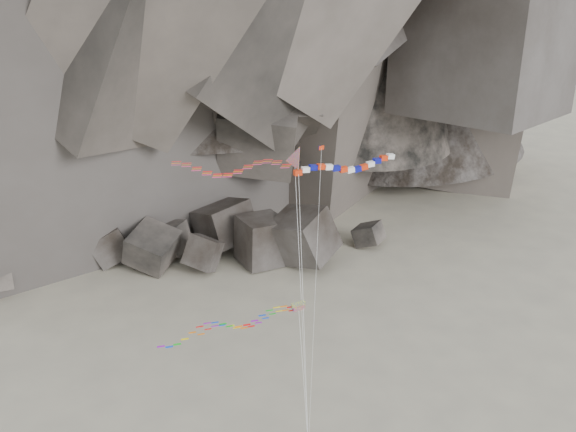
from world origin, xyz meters
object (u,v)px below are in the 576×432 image
object	(u,v)px
parafoil_kite	(225,325)
pennant_kite	(317,238)
delta_kite	(228,166)
banner_kite	(346,168)

from	to	relation	value
parafoil_kite	pennant_kite	world-z (taller)	pennant_kite
delta_kite	pennant_kite	xyz separation A→B (m)	(5.74, -4.84, -4.86)
pennant_kite	parafoil_kite	bearing A→B (deg)	160.24
banner_kite	delta_kite	bearing A→B (deg)	164.72
delta_kite	pennant_kite	distance (m)	8.95
parafoil_kite	pennant_kite	xyz separation A→B (m)	(7.50, 0.18, 6.29)
parafoil_kite	pennant_kite	distance (m)	9.79
delta_kite	pennant_kite	bearing A→B (deg)	-56.42
parafoil_kite	banner_kite	bearing A→B (deg)	13.59
banner_kite	parafoil_kite	world-z (taller)	banner_kite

